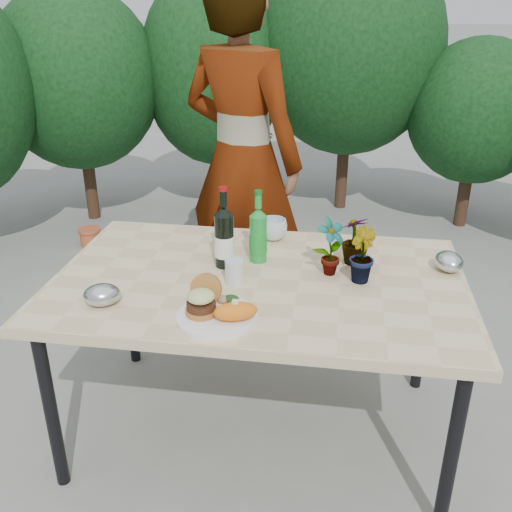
# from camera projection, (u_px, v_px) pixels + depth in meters

# --- Properties ---
(ground) EXTENTS (80.00, 80.00, 0.00)m
(ground) POSITION_uv_depth(u_px,v_px,m) (259.00, 428.00, 2.54)
(ground) COLOR slate
(ground) RESTS_ON ground
(patio_table) EXTENTS (1.60, 1.00, 0.75)m
(patio_table) POSITION_uv_depth(u_px,v_px,m) (259.00, 291.00, 2.25)
(patio_table) COLOR beige
(patio_table) RESTS_ON ground
(shrub_hedge) EXTENTS (6.83, 5.18, 2.23)m
(shrub_hedge) POSITION_uv_depth(u_px,v_px,m) (299.00, 100.00, 3.59)
(shrub_hedge) COLOR #382316
(shrub_hedge) RESTS_ON ground
(dinner_plate) EXTENTS (0.28, 0.28, 0.01)m
(dinner_plate) POSITION_uv_depth(u_px,v_px,m) (217.00, 317.00, 1.94)
(dinner_plate) COLOR white
(dinner_plate) RESTS_ON patio_table
(burger_stack) EXTENTS (0.11, 0.16, 0.11)m
(burger_stack) POSITION_uv_depth(u_px,v_px,m) (202.00, 299.00, 1.95)
(burger_stack) COLOR #B7722D
(burger_stack) RESTS_ON dinner_plate
(sweet_potato) EXTENTS (0.17, 0.12, 0.06)m
(sweet_potato) POSITION_uv_depth(u_px,v_px,m) (236.00, 311.00, 1.90)
(sweet_potato) COLOR orange
(sweet_potato) RESTS_ON dinner_plate
(grilled_veg) EXTENTS (0.08, 0.05, 0.03)m
(grilled_veg) POSITION_uv_depth(u_px,v_px,m) (228.00, 299.00, 2.02)
(grilled_veg) COLOR olive
(grilled_veg) RESTS_ON dinner_plate
(wine_bottle) EXTENTS (0.08, 0.08, 0.34)m
(wine_bottle) POSITION_uv_depth(u_px,v_px,m) (224.00, 238.00, 2.28)
(wine_bottle) COLOR black
(wine_bottle) RESTS_ON patio_table
(sparkling_water) EXTENTS (0.07, 0.07, 0.31)m
(sparkling_water) POSITION_uv_depth(u_px,v_px,m) (258.00, 236.00, 2.33)
(sparkling_water) COLOR #1A8F2E
(sparkling_water) RESTS_ON patio_table
(plastic_cup) EXTENTS (0.07, 0.07, 0.09)m
(plastic_cup) POSITION_uv_depth(u_px,v_px,m) (234.00, 272.00, 2.17)
(plastic_cup) COLOR silver
(plastic_cup) RESTS_ON patio_table
(seedling_left) EXTENTS (0.15, 0.15, 0.24)m
(seedling_left) POSITION_uv_depth(u_px,v_px,m) (330.00, 247.00, 2.21)
(seedling_left) COLOR #27511B
(seedling_left) RESTS_ON patio_table
(seedling_mid) EXTENTS (0.13, 0.14, 0.21)m
(seedling_mid) POSITION_uv_depth(u_px,v_px,m) (361.00, 255.00, 2.17)
(seedling_mid) COLOR #29531C
(seedling_mid) RESTS_ON patio_table
(seedling_right) EXTENTS (0.16, 0.16, 0.20)m
(seedling_right) POSITION_uv_depth(u_px,v_px,m) (355.00, 240.00, 2.31)
(seedling_right) COLOR #29581E
(seedling_right) RESTS_ON patio_table
(blue_bowl) EXTENTS (0.16, 0.16, 0.10)m
(blue_bowl) POSITION_uv_depth(u_px,v_px,m) (273.00, 229.00, 2.56)
(blue_bowl) COLOR silver
(blue_bowl) RESTS_ON patio_table
(foil_packet_left) EXTENTS (0.16, 0.15, 0.08)m
(foil_packet_left) POSITION_uv_depth(u_px,v_px,m) (102.00, 295.00, 2.02)
(foil_packet_left) COLOR #ADAFB4
(foil_packet_left) RESTS_ON patio_table
(foil_packet_right) EXTENTS (0.14, 0.15, 0.08)m
(foil_packet_right) POSITION_uv_depth(u_px,v_px,m) (449.00, 261.00, 2.27)
(foil_packet_right) COLOR silver
(foil_packet_right) RESTS_ON patio_table
(person) EXTENTS (0.83, 0.70, 1.92)m
(person) POSITION_uv_depth(u_px,v_px,m) (242.00, 160.00, 3.02)
(person) COLOR #97644B
(person) RESTS_ON ground
(terracotta_pot) EXTENTS (0.17, 0.17, 0.14)m
(terracotta_pot) POSITION_uv_depth(u_px,v_px,m) (90.00, 237.00, 4.36)
(terracotta_pot) COLOR #BE5531
(terracotta_pot) RESTS_ON ground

